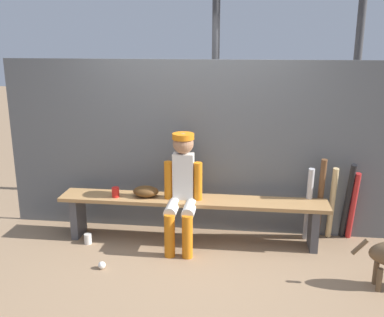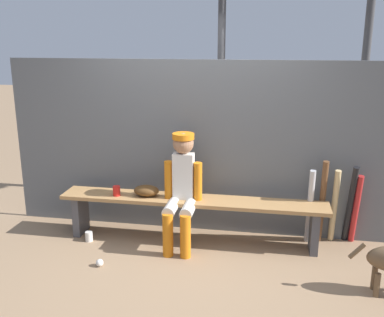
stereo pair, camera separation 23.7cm
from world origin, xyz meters
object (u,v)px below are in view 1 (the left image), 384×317
Objects in this scene: cup_on_ground at (88,239)px; cup_on_bench at (116,192)px; bat_wood_dark at (320,200)px; dugout_bench at (192,208)px; player_seated at (182,187)px; bat_aluminum_silver at (308,204)px; bat_aluminum_red at (353,206)px; baseball_glove at (146,191)px; bat_wood_natural at (332,203)px; baseball at (102,265)px; bat_aluminum_black at (347,202)px.

cup_on_bench is (0.29, 0.15, 0.50)m from cup_on_ground.
dugout_bench is at bearing -171.15° from bat_wood_dark.
player_seated reaches higher than bat_aluminum_silver.
bat_aluminum_red is at bearing 4.49° from bat_wood_dark.
player_seated is 0.45m from baseball_glove.
baseball is (-2.32, -0.97, -0.38)m from bat_wood_natural.
bat_aluminum_black is (0.42, 0.07, 0.03)m from bat_aluminum_silver.
bat_aluminum_silver is 1.01× the size of bat_wood_natural.
baseball is at bearing -57.55° from cup_on_ground.
dugout_bench is 3.16× the size of bat_aluminum_black.
bat_aluminum_black is 8.33× the size of cup_on_ground.
baseball is at bearing -86.88° from cup_on_bench.
dugout_bench is 3.45× the size of bat_wood_natural.
cup_on_ground is 1.00× the size of cup_on_bench.
player_seated is at bearing -4.77° from cup_on_bench.
cup_on_ground is (-2.38, -0.38, -0.37)m from bat_aluminum_silver.
dugout_bench is 1.70m from bat_aluminum_black.
bat_wood_natural is (1.61, 0.37, -0.25)m from player_seated.
bat_aluminum_black is at bearing 4.85° from bat_wood_dark.
bat_aluminum_red reaches higher than dugout_bench.
bat_aluminum_black is 2.69m from baseball.
dugout_bench is at bearing -172.04° from bat_aluminum_red.
dugout_bench is 26.36× the size of cup_on_bench.
baseball_glove reaches higher than dugout_bench.
bat_wood_dark reaches higher than dugout_bench.
bat_aluminum_red is (1.83, 0.36, -0.27)m from player_seated.
cup_on_ground is at bearing -170.19° from bat_wood_natural.
bat_aluminum_red is at bearing 8.89° from cup_on_ground.
bat_wood_dark is at bearing 12.63° from player_seated.
baseball is 0.67× the size of cup_on_bench.
bat_wood_dark reaches higher than baseball.
bat_aluminum_silver is 1.05× the size of bat_aluminum_red.
dugout_bench is 1.13m from baseball.
baseball is (-0.70, -0.60, -0.63)m from player_seated.
player_seated is 4.36× the size of baseball_glove.
cup_on_ground is (-2.64, -0.46, -0.37)m from bat_wood_natural.
bat_wood_natural reaches higher than cup_on_ground.
bat_wood_natural is (0.26, 0.08, -0.01)m from bat_aluminum_silver.
cup_on_bench is at bearing -176.33° from dugout_bench.
bat_aluminum_black is at bearing 11.36° from player_seated.
bat_aluminum_red is (0.06, 0.00, -0.05)m from bat_aluminum_black.
bat_wood_natural is 0.92× the size of bat_aluminum_black.
bat_wood_dark reaches higher than baseball_glove.
cup_on_bench is at bearing -173.32° from bat_aluminum_black.
bat_wood_dark reaches higher than bat_aluminum_red.
baseball_glove reaches higher than baseball.
baseball_glove is 2.55× the size of cup_on_ground.
bat_wood_dark is 0.37m from bat_aluminum_red.
dugout_bench is 0.31m from player_seated.
baseball is (-2.18, -0.93, -0.43)m from bat_wood_dark.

